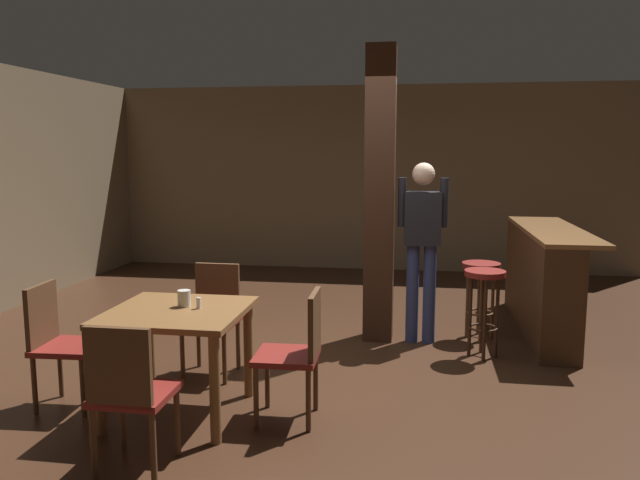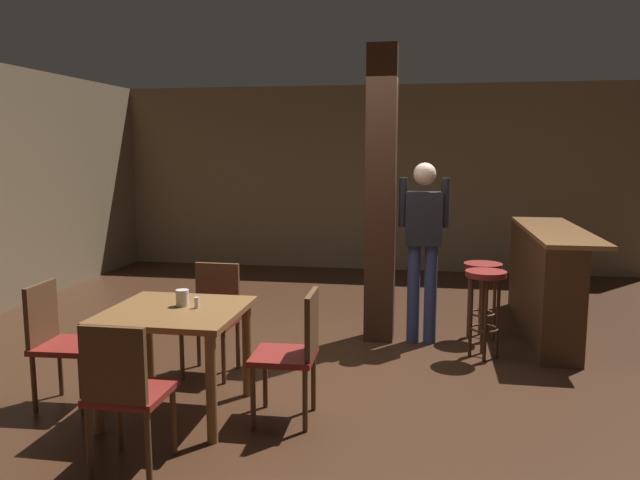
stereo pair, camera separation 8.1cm
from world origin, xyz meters
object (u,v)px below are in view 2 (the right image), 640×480
(bar_counter, at_px, (543,280))
(standing_person, at_px, (423,239))
(napkin_cup, at_px, (182,298))
(bar_stool_mid, at_px, (482,282))
(chair_east, at_px, (295,348))
(dining_table, at_px, (176,327))
(chair_south, at_px, (125,388))
(chair_west, at_px, (58,338))
(bar_stool_near, at_px, (485,293))
(salt_shaker, at_px, (197,303))
(chair_north, at_px, (213,312))

(bar_counter, bearing_deg, standing_person, -154.26)
(napkin_cup, xyz_separation_m, bar_stool_mid, (2.22, 2.09, -0.24))
(chair_east, bearing_deg, dining_table, -177.92)
(dining_table, height_order, napkin_cup, napkin_cup)
(chair_south, relative_size, bar_stool_mid, 1.19)
(chair_west, bearing_deg, chair_east, 1.70)
(bar_stool_near, bearing_deg, chair_south, -131.96)
(bar_stool_mid, bearing_deg, standing_person, -157.94)
(salt_shaker, bearing_deg, bar_stool_mid, 45.43)
(chair_west, xyz_separation_m, chair_east, (1.72, 0.05, 0.00))
(chair_east, height_order, salt_shaker, chair_east)
(chair_west, height_order, chair_north, same)
(dining_table, height_order, chair_east, chair_east)
(dining_table, xyz_separation_m, chair_south, (0.04, -0.83, -0.12))
(standing_person, distance_m, bar_counter, 1.41)
(napkin_cup, relative_size, salt_shaker, 1.51)
(chair_east, bearing_deg, napkin_cup, 176.45)
(bar_stool_mid, bearing_deg, napkin_cup, -136.71)
(chair_east, relative_size, chair_north, 1.00)
(salt_shaker, bearing_deg, napkin_cup, 161.56)
(napkin_cup, xyz_separation_m, standing_person, (1.64, 1.86, 0.19))
(chair_south, relative_size, standing_person, 0.52)
(chair_east, xyz_separation_m, chair_south, (-0.80, -0.86, 0.00))
(chair_north, distance_m, salt_shaker, 0.86)
(chair_east, relative_size, napkin_cup, 7.72)
(dining_table, xyz_separation_m, chair_west, (-0.89, -0.02, -0.12))
(napkin_cup, distance_m, bar_stool_mid, 3.06)
(chair_east, bearing_deg, salt_shaker, 179.13)
(dining_table, bearing_deg, chair_south, -87.33)
(standing_person, height_order, bar_counter, standing_person)
(chair_east, height_order, bar_stool_near, chair_east)
(chair_north, bearing_deg, bar_stool_near, 18.49)
(chair_west, height_order, chair_east, same)
(chair_north, distance_m, napkin_cup, 0.82)
(standing_person, bearing_deg, salt_shaker, -128.75)
(salt_shaker, xyz_separation_m, standing_person, (1.52, 1.90, 0.21))
(chair_south, height_order, bar_counter, bar_counter)
(dining_table, distance_m, napkin_cup, 0.21)
(chair_west, distance_m, napkin_cup, 0.96)
(chair_south, bearing_deg, standing_person, 59.62)
(chair_north, xyz_separation_m, salt_shaker, (0.17, -0.80, 0.29))
(chair_west, xyz_separation_m, standing_person, (2.55, 1.96, 0.50))
(dining_table, distance_m, chair_north, 0.85)
(dining_table, relative_size, chair_east, 1.03)
(chair_north, bearing_deg, dining_table, -87.86)
(bar_counter, relative_size, bar_stool_mid, 2.96)
(chair_west, bearing_deg, chair_north, 45.04)
(dining_table, xyz_separation_m, chair_east, (0.83, 0.03, -0.12))
(napkin_cup, xyz_separation_m, salt_shaker, (0.12, -0.04, -0.02))
(salt_shaker, relative_size, bar_stool_mid, 0.10)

